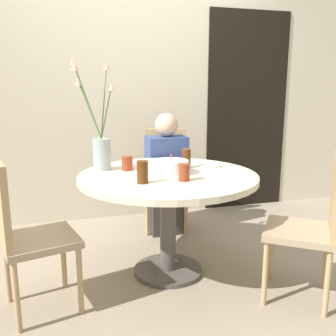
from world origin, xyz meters
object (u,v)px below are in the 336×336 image
Objects in this scene: flower_vase at (100,140)px; drink_glass_1 at (186,158)px; chair_far_back at (24,229)px; drink_glass_0 at (184,172)px; chair_right_flank at (315,220)px; birthday_cake at (171,167)px; drink_glass_3 at (142,172)px; person_boy at (166,178)px; drink_glass_2 at (127,163)px; side_plate at (210,165)px; chair_near_front at (166,173)px.

flower_vase is 5.54× the size of drink_glass_1.
flower_vase reaches higher than chair_far_back.
drink_glass_0 is (0.46, -0.46, -0.16)m from flower_vase.
chair_far_back is 1.00× the size of chair_right_flank.
drink_glass_3 is (-0.24, -0.21, 0.02)m from birthday_cake.
drink_glass_0 is 0.10× the size of person_boy.
chair_right_flank is 1.06m from drink_glass_3.
chair_far_back is at bearing -147.09° from drink_glass_2.
side_plate is 1.59× the size of drink_glass_2.
drink_glass_1 is (0.14, 0.36, 0.01)m from drink_glass_0.
drink_glass_0 is at bearing -110.59° from drink_glass_1.
chair_far_back is 1.20× the size of flower_vase.
chair_far_back is at bearing -178.02° from drink_glass_0.
chair_near_front is 6.57× the size of drink_glass_3.
flower_vase is 0.90m from person_boy.
chair_far_back is 6.64× the size of drink_glass_1.
birthday_cake is 0.53m from flower_vase.
chair_far_back is 3.86× the size of birthday_cake.
drink_glass_0 is 0.26m from drink_glass_3.
chair_right_flank reaches higher than drink_glass_1.
side_plate is at bearing 1.45° from drink_glass_1.
flower_vase is 0.52m from drink_glass_3.
chair_near_front is 0.80m from drink_glass_1.
drink_glass_0 is at bearing -45.00° from flower_vase.
side_plate is 1.17× the size of drink_glass_1.
birthday_cake is 0.22× the size of person_boy.
chair_near_front is 0.16m from person_boy.
drink_glass_3 is (-0.58, -0.36, 0.06)m from side_plate.
chair_far_back is 1.68m from chair_right_flank.
chair_far_back is 6.57× the size of drink_glass_3.
drink_glass_0 is (-0.70, 0.35, 0.26)m from chair_right_flank.
chair_far_back is (-1.14, -1.14, 0.00)m from chair_near_front.
chair_far_back is 0.85× the size of person_boy.
drink_glass_2 is at bearing -90.09° from chair_right_flank.
drink_glass_3 is at bearing -113.52° from person_boy.
chair_far_back reaches higher than side_plate.
drink_glass_3 reaches higher than drink_glass_0.
flower_vase is (-0.45, 0.24, 0.17)m from birthday_cake.
flower_vase is at bearing 114.32° from drink_glass_3.
drink_glass_3 is 0.13× the size of person_boy.
person_boy reaches higher than drink_glass_1.
birthday_cake is 1.70× the size of drink_glass_3.
drink_glass_1 is (-0.19, -0.00, 0.06)m from side_plate.
flower_vase is at bearing 158.25° from drink_glass_2.
chair_right_flank reaches higher than drink_glass_3.
person_boy is (0.15, 0.96, -0.27)m from drink_glass_0.
person_boy is at bearing 66.48° from drink_glass_3.
birthday_cake is at bearing -32.83° from drink_glass_2.
chair_near_front is at bearing -123.82° from chair_right_flank.
person_boy is at bearing 88.46° from drink_glass_1.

